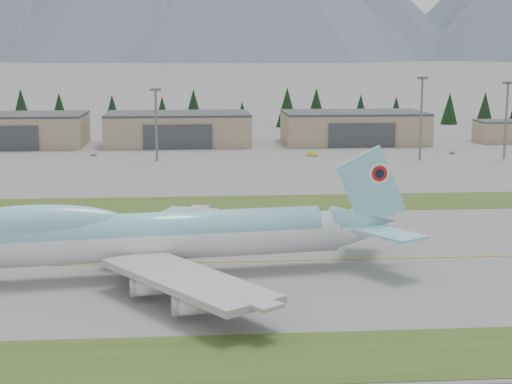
{
  "coord_description": "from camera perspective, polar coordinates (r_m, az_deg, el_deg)",
  "views": [
    {
      "loc": [
        -9.64,
        -114.87,
        31.72
      ],
      "look_at": [
        0.6,
        14.82,
        8.0
      ],
      "focal_mm": 55.0,
      "sensor_mm": 36.0,
      "label": 1
    }
  ],
  "objects": [
    {
      "name": "hangar_left",
      "position": [
        272.84,
        -17.32,
        4.33
      ],
      "size": [
        48.0,
        26.6,
        10.8
      ],
      "color": "tan",
      "rests_on": "ground"
    },
    {
      "name": "boeing_747_freighter",
      "position": [
        111.63,
        -7.26,
        -3.13
      ],
      "size": [
        67.97,
        58.06,
        17.84
      ],
      "rotation": [
        0.0,
        0.0,
        0.12
      ],
      "color": "white",
      "rests_on": "ground"
    },
    {
      "name": "hangar_center",
      "position": [
        266.13,
        -5.66,
        4.6
      ],
      "size": [
        48.0,
        26.6,
        10.8
      ],
      "color": "tan",
      "rests_on": "ground"
    },
    {
      "name": "grass_strip_far",
      "position": [
        163.28,
        -1.04,
        -0.87
      ],
      "size": [
        400.0,
        18.0,
        0.08
      ],
      "primitive_type": "cube",
      "color": "#364E1C",
      "rests_on": "ground"
    },
    {
      "name": "service_vehicle_a",
      "position": [
        243.28,
        -11.72,
        2.63
      ],
      "size": [
        1.66,
        4.03,
        1.37
      ],
      "primitive_type": "imported",
      "rotation": [
        0.0,
        0.0,
        -0.01
      ],
      "color": "white",
      "rests_on": "ground"
    },
    {
      "name": "conifer_belt",
      "position": [
        327.8,
        -3.13,
        6.01
      ],
      "size": [
        264.45,
        16.41,
        16.47
      ],
      "color": "black",
      "rests_on": "ground"
    },
    {
      "name": "ground",
      "position": [
        119.56,
        0.27,
        -5.05
      ],
      "size": [
        7000.0,
        7000.0,
        0.0
      ],
      "primitive_type": "plane",
      "color": "slate",
      "rests_on": "ground"
    },
    {
      "name": "service_vehicle_b",
      "position": [
        237.27,
        4.1,
        2.62
      ],
      "size": [
        3.98,
        2.77,
        1.24
      ],
      "primitive_type": "imported",
      "rotation": [
        0.0,
        0.0,
        1.14
      ],
      "color": "yellow",
      "rests_on": "ground"
    },
    {
      "name": "taxiway_line_main",
      "position": [
        119.56,
        0.27,
        -5.05
      ],
      "size": [
        400.0,
        0.4,
        0.02
      ],
      "primitive_type": "cube",
      "color": "orange",
      "rests_on": "ground"
    },
    {
      "name": "grass_strip_near",
      "position": [
        83.72,
        2.49,
        -11.94
      ],
      "size": [
        400.0,
        14.0,
        0.08
      ],
      "primitive_type": "cube",
      "color": "#364E1C",
      "rests_on": "ground"
    },
    {
      "name": "floodlight_masts",
      "position": [
        224.93,
        -0.66,
        6.19
      ],
      "size": [
        206.4,
        8.23,
        24.09
      ],
      "color": "slate",
      "rests_on": "ground"
    },
    {
      "name": "hangar_right",
      "position": [
        271.63,
        7.14,
        4.69
      ],
      "size": [
        48.0,
        26.6,
        10.8
      ],
      "color": "tan",
      "rests_on": "ground"
    },
    {
      "name": "service_vehicle_c",
      "position": [
        249.76,
        14.09,
        2.73
      ],
      "size": [
        2.88,
        4.07,
        1.09
      ],
      "primitive_type": "imported",
      "rotation": [
        0.0,
        0.0,
        -0.4
      ],
      "color": "#BBBBC0",
      "rests_on": "ground"
    },
    {
      "name": "control_shed",
      "position": [
        284.31,
        17.15,
        4.24
      ],
      "size": [
        14.0,
        12.0,
        7.6
      ],
      "color": "tan",
      "rests_on": "ground"
    }
  ]
}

